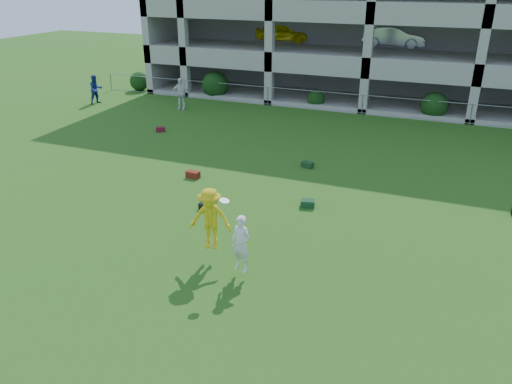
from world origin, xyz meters
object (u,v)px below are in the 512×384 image
at_px(bystander_b, 180,94).
at_px(parking_garage, 393,0).
at_px(frisbee_contest, 216,224).
at_px(bystander_a, 96,89).

relative_size(bystander_b, parking_garage, 0.06).
distance_m(frisbee_contest, parking_garage, 27.37).
relative_size(frisbee_contest, parking_garage, 0.07).
xyz_separation_m(bystander_a, frisbee_contest, (15.71, -14.62, 0.40)).
distance_m(bystander_b, frisbee_contest, 18.25).
relative_size(bystander_a, parking_garage, 0.06).
distance_m(bystander_a, frisbee_contest, 21.46).
height_order(bystander_b, frisbee_contest, frisbee_contest).
bearing_deg(frisbee_contest, bystander_a, 137.06).
distance_m(bystander_a, parking_garage, 21.14).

